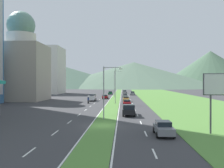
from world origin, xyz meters
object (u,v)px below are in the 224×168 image
Objects in this scene: street_lamp_near at (106,89)px; car_1 at (125,95)px; street_lamp_far at (115,82)px; car_4 at (164,128)px; car_6 at (105,97)px; pickup_truck_0 at (92,98)px; street_lamp_mid at (114,83)px; car_2 at (133,93)px; car_7 at (127,103)px; pickup_truck_1 at (129,110)px; car_3 at (126,99)px; motorcycle_rider at (88,101)px; car_0 at (125,92)px; car_5 at (110,93)px.

street_lamp_near is 54.53m from car_1.
street_lamp_far is at bearing 90.37° from street_lamp_near.
car_1 is 65.25m from car_4.
pickup_truck_0 is at bearing 161.35° from car_6.
car_6 is (-3.51, 47.46, -4.02)m from street_lamp_near.
car_2 is (6.68, 43.95, -4.82)m from street_lamp_mid.
car_7 is 16.75m from pickup_truck_1.
motorcycle_rider is at bearing -54.61° from car_3.
street_lamp_far is 2.44× the size of car_7.
car_2 is 0.97× the size of car_4.
car_2 is at bearing 65.02° from street_lamp_far.
street_lamp_far is (-0.36, 56.78, 1.00)m from street_lamp_near.
motorcycle_rider reaches higher than car_6.
pickup_truck_0 reaches higher than motorcycle_rider.
pickup_truck_0 is at bearing 100.23° from street_lamp_near.
car_5 is (-6.74, -17.29, 0.00)m from car_0.
car_2 is 83.22m from car_4.
street_lamp_far is 2.47× the size of car_1.
car_6 is at bearing 179.33° from car_5.
pickup_truck_1 is (0.04, -30.99, 0.22)m from car_3.
car_7 is at bearing -0.01° from car_0.
car_0 reaches higher than car_6.
car_0 is 0.77× the size of pickup_truck_1.
street_lamp_far is 17.86m from car_2.
pickup_truck_0 is (-10.36, 16.20, 0.21)m from car_7.
car_5 is at bearing 92.37° from street_lamp_near.
street_lamp_mid is at bearing -170.29° from car_4.
motorcycle_rider is at bearing -156.55° from pickup_truck_1.
street_lamp_far is 11.04m from car_6.
pickup_truck_1 is at bearing 0.07° from car_3.
car_1 is (3.79, -2.51, -4.96)m from street_lamp_far.
motorcycle_rider is (-10.28, -65.40, -0.01)m from car_0.
street_lamp_far is at bearing 91.16° from street_lamp_mid.
car_5 is at bearing -112.87° from car_2.
street_lamp_far is at bearing -6.05° from car_0.
car_3 is at bearing -100.71° from pickup_truck_0.
car_7 is (7.07, -25.95, 0.05)m from car_6.
car_4 is (6.93, -10.88, -3.97)m from street_lamp_near.
car_1 is 0.85× the size of car_3.
car_1 is 2.03× the size of motorcycle_rider.
street_lamp_near is at bearing -5.44° from car_2.
car_3 is 2.38× the size of motorcycle_rider.
car_7 reaches higher than car_3.
street_lamp_near is 38.50m from pickup_truck_0.
car_4 is 1.06× the size of car_5.
car_1 is at bearing -176.92° from car_4.
car_0 is at bearing -180.00° from pickup_truck_1.
pickup_truck_0 is at bearing -108.66° from street_lamp_far.
car_0 is at bearing -178.16° from car_4.
motorcycle_rider reaches higher than car_2.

